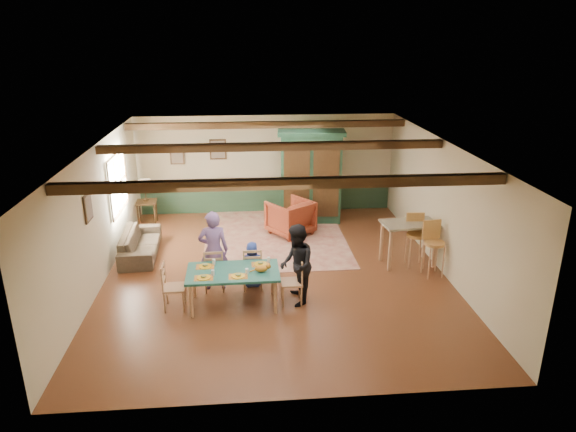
{
  "coord_description": "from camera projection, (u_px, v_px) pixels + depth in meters",
  "views": [
    {
      "loc": [
        -0.58,
        -9.77,
        4.76
      ],
      "look_at": [
        0.28,
        0.3,
        1.15
      ],
      "focal_mm": 32.0,
      "sensor_mm": 36.0,
      "label": 1
    }
  ],
  "objects": [
    {
      "name": "floor",
      "position": [
        276.0,
        272.0,
        10.82
      ],
      "size": [
        8.0,
        8.0,
        0.0
      ],
      "primitive_type": "plane",
      "color": "#512816",
      "rests_on": "ground"
    },
    {
      "name": "wall_back",
      "position": [
        266.0,
        164.0,
        14.11
      ],
      "size": [
        7.0,
        0.02,
        2.7
      ],
      "primitive_type": "cube",
      "color": "beige",
      "rests_on": "floor"
    },
    {
      "name": "wall_left",
      "position": [
        98.0,
        217.0,
        10.08
      ],
      "size": [
        0.02,
        8.0,
        2.7
      ],
      "primitive_type": "cube",
      "color": "beige",
      "rests_on": "floor"
    },
    {
      "name": "wall_right",
      "position": [
        443.0,
        207.0,
        10.64
      ],
      "size": [
        0.02,
        8.0,
        2.7
      ],
      "primitive_type": "cube",
      "color": "beige",
      "rests_on": "floor"
    },
    {
      "name": "ceiling",
      "position": [
        275.0,
        146.0,
        9.91
      ],
      "size": [
        7.0,
        8.0,
        0.02
      ],
      "primitive_type": "cube",
      "color": "white",
      "rests_on": "wall_back"
    },
    {
      "name": "wainscot_back",
      "position": [
        267.0,
        196.0,
        14.4
      ],
      "size": [
        6.95,
        0.03,
        0.9
      ],
      "primitive_type": "cube",
      "color": "#1E3825",
      "rests_on": "floor"
    },
    {
      "name": "ceiling_beam_front",
      "position": [
        284.0,
        183.0,
        7.78
      ],
      "size": [
        6.95,
        0.16,
        0.16
      ],
      "primitive_type": "cube",
      "color": "black",
      "rests_on": "ceiling"
    },
    {
      "name": "ceiling_beam_mid",
      "position": [
        274.0,
        146.0,
        10.31
      ],
      "size": [
        6.95,
        0.16,
        0.16
      ],
      "primitive_type": "cube",
      "color": "black",
      "rests_on": "ceiling"
    },
    {
      "name": "ceiling_beam_back",
      "position": [
        267.0,
        125.0,
        12.75
      ],
      "size": [
        6.95,
        0.16,
        0.16
      ],
      "primitive_type": "cube",
      "color": "black",
      "rests_on": "ceiling"
    },
    {
      "name": "window_left",
      "position": [
        118.0,
        183.0,
        11.61
      ],
      "size": [
        0.06,
        1.6,
        1.3
      ],
      "primitive_type": null,
      "color": "white",
      "rests_on": "wall_left"
    },
    {
      "name": "picture_left_wall",
      "position": [
        88.0,
        208.0,
        9.39
      ],
      "size": [
        0.04,
        0.42,
        0.52
      ],
      "primitive_type": null,
      "color": "gray",
      "rests_on": "wall_left"
    },
    {
      "name": "picture_back_a",
      "position": [
        218.0,
        149.0,
        13.83
      ],
      "size": [
        0.45,
        0.04,
        0.55
      ],
      "primitive_type": null,
      "color": "gray",
      "rests_on": "wall_back"
    },
    {
      "name": "picture_back_b",
      "position": [
        177.0,
        156.0,
        13.79
      ],
      "size": [
        0.38,
        0.04,
        0.48
      ],
      "primitive_type": null,
      "color": "gray",
      "rests_on": "wall_back"
    },
    {
      "name": "dining_table",
      "position": [
        234.0,
        288.0,
        9.4
      ],
      "size": [
        1.68,
        0.95,
        0.7
      ],
      "primitive_type": null,
      "rotation": [
        0.0,
        0.0,
        0.01
      ],
      "color": "#1A5348",
      "rests_on": "floor"
    },
    {
      "name": "dining_chair_far_left",
      "position": [
        214.0,
        269.0,
        9.96
      ],
      "size": [
        0.39,
        0.41,
        0.88
      ],
      "primitive_type": null,
      "rotation": [
        0.0,
        0.0,
        3.15
      ],
      "color": "#AC7B56",
      "rests_on": "floor"
    },
    {
      "name": "dining_chair_far_right",
      "position": [
        253.0,
        267.0,
        10.03
      ],
      "size": [
        0.39,
        0.41,
        0.88
      ],
      "primitive_type": null,
      "rotation": [
        0.0,
        0.0,
        3.15
      ],
      "color": "#AC7B56",
      "rests_on": "floor"
    },
    {
      "name": "dining_chair_end_left",
      "position": [
        174.0,
        286.0,
        9.27
      ],
      "size": [
        0.41,
        0.39,
        0.88
      ],
      "primitive_type": null,
      "rotation": [
        0.0,
        0.0,
        1.58
      ],
      "color": "#AC7B56",
      "rests_on": "floor"
    },
    {
      "name": "dining_chair_end_right",
      "position": [
        291.0,
        281.0,
        9.47
      ],
      "size": [
        0.41,
        0.39,
        0.88
      ],
      "primitive_type": null,
      "rotation": [
        0.0,
        0.0,
        -1.56
      ],
      "color": "#AC7B56",
      "rests_on": "floor"
    },
    {
      "name": "person_man",
      "position": [
        214.0,
        250.0,
        9.91
      ],
      "size": [
        0.59,
        0.39,
        1.6
      ],
      "primitive_type": "imported",
      "rotation": [
        0.0,
        0.0,
        3.15
      ],
      "color": "slate",
      "rests_on": "floor"
    },
    {
      "name": "person_woman",
      "position": [
        297.0,
        265.0,
        9.36
      ],
      "size": [
        0.59,
        0.75,
        1.53
      ],
      "primitive_type": "imported",
      "rotation": [
        0.0,
        0.0,
        -1.56
      ],
      "color": "black",
      "rests_on": "floor"
    },
    {
      "name": "person_child",
      "position": [
        252.0,
        265.0,
        10.09
      ],
      "size": [
        0.46,
        0.3,
        0.93
      ],
      "primitive_type": "imported",
      "rotation": [
        0.0,
        0.0,
        3.15
      ],
      "color": "#253B95",
      "rests_on": "floor"
    },
    {
      "name": "cat",
      "position": [
        261.0,
        268.0,
        9.21
      ],
      "size": [
        0.34,
        0.13,
        0.17
      ],
      "primitive_type": null,
      "rotation": [
        0.0,
        0.0,
        0.01
      ],
      "color": "orange",
      "rests_on": "dining_table"
    },
    {
      "name": "place_setting_near_left",
      "position": [
        204.0,
        275.0,
        9.0
      ],
      "size": [
        0.37,
        0.28,
        0.11
      ],
      "primitive_type": null,
      "rotation": [
        0.0,
        0.0,
        0.01
      ],
      "color": "gold",
      "rests_on": "dining_table"
    },
    {
      "name": "place_setting_near_center",
      "position": [
        238.0,
        274.0,
        9.05
      ],
      "size": [
        0.37,
        0.28,
        0.11
      ],
      "primitive_type": null,
      "rotation": [
        0.0,
        0.0,
        0.01
      ],
      "color": "gold",
      "rests_on": "dining_table"
    },
    {
      "name": "place_setting_far_left",
      "position": [
        205.0,
        264.0,
        9.43
      ],
      "size": [
        0.37,
        0.28,
        0.11
      ],
      "primitive_type": null,
      "rotation": [
        0.0,
        0.0,
        0.01
      ],
      "color": "gold",
      "rests_on": "dining_table"
    },
    {
      "name": "place_setting_far_right",
      "position": [
        260.0,
        262.0,
        9.53
      ],
      "size": [
        0.37,
        0.28,
        0.11
      ],
      "primitive_type": null,
      "rotation": [
        0.0,
        0.0,
        0.01
      ],
      "color": "gold",
      "rests_on": "dining_table"
    },
    {
      "name": "area_rug",
      "position": [
        275.0,
        237.0,
        12.68
      ],
      "size": [
        3.42,
        4.05,
        0.01
      ],
      "primitive_type": "cube",
      "rotation": [
        0.0,
        0.0,
        0.0
      ],
      "color": "#CBB393",
      "rests_on": "floor"
    },
    {
      "name": "armoire",
      "position": [
        311.0,
        177.0,
        13.42
      ],
      "size": [
        1.77,
        0.82,
        2.43
      ],
      "primitive_type": "cube",
      "rotation": [
        0.0,
        0.0,
        -0.08
      ],
      "color": "#163925",
      "rests_on": "floor"
    },
    {
      "name": "armchair",
      "position": [
        290.0,
        217.0,
        12.75
      ],
      "size": [
        1.33,
        1.34,
        0.88
      ],
      "primitive_type": "imported",
      "rotation": [
        0.0,
        0.0,
        -2.52
      ],
      "color": "#561B11",
      "rests_on": "floor"
    },
    {
      "name": "sofa",
      "position": [
        140.0,
        243.0,
        11.59
      ],
      "size": [
        0.84,
        1.95,
        0.56
      ],
      "primitive_type": "imported",
      "rotation": [
        0.0,
        0.0,
        1.62
      ],
      "color": "#3A3024",
      "rests_on": "floor"
    },
    {
      "name": "end_table",
      "position": [
        147.0,
        213.0,
        13.46
      ],
      "size": [
        0.54,
        0.54,
        0.63
      ],
      "primitive_type": null,
      "rotation": [
        0.0,
        0.0,
        0.07
      ],
      "color": "black",
      "rests_on": "floor"
    },
    {
      "name": "table_lamp",
      "position": [
        145.0,
        191.0,
        13.26
      ],
      "size": [
        0.34,
        0.34,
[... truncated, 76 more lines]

